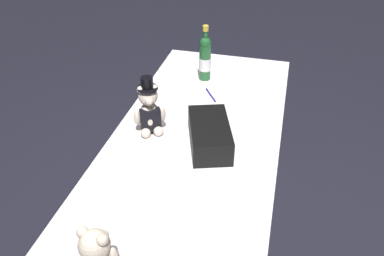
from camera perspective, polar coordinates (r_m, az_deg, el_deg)
The scene contains 6 objects.
ground_plane at distance 2.33m, azimuth 0.00°, elevation -17.27°, with size 12.00×12.00×0.00m, color black.
reception_table at distance 2.05m, azimuth 0.00°, elevation -10.90°, with size 2.01×0.79×0.75m, color white.
teddy_bear_groom at distance 1.84m, azimuth -6.28°, elevation 2.50°, with size 0.15×0.14×0.28m.
champagne_bottle at distance 2.28m, azimuth 1.93°, elevation 10.29°, with size 0.07×0.07×0.33m.
signing_pen at distance 2.17m, azimuth 2.71°, elevation 4.93°, with size 0.14×0.09×0.01m.
gift_case_black at distance 1.77m, azimuth 2.60°, elevation -0.96°, with size 0.37×0.27×0.12m.
Camera 1 is at (-1.37, -0.35, 1.85)m, focal length 36.35 mm.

